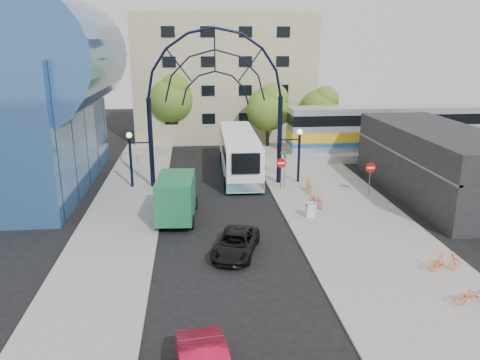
{
  "coord_description": "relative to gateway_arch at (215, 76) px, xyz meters",
  "views": [
    {
      "loc": [
        -1.82,
        -21.63,
        11.0
      ],
      "look_at": [
        1.04,
        6.0,
        2.77
      ],
      "focal_mm": 35.0,
      "sensor_mm": 36.0,
      "label": 1
    }
  ],
  "objects": [
    {
      "name": "ground",
      "position": [
        0.0,
        -14.0,
        -8.56
      ],
      "size": [
        120.0,
        120.0,
        0.0
      ],
      "primitive_type": "plane",
      "color": "black",
      "rests_on": "ground"
    },
    {
      "name": "plaza_west",
      "position": [
        -6.5,
        -8.0,
        -8.5
      ],
      "size": [
        5.0,
        50.0,
        0.12
      ],
      "primitive_type": "cube",
      "color": "gray",
      "rests_on": "ground"
    },
    {
      "name": "tree_north_b",
      "position": [
        -3.88,
        15.93,
        -3.29
      ],
      "size": [
        5.12,
        5.12,
        8.0
      ],
      "color": "#382314",
      "rests_on": "ground"
    },
    {
      "name": "sidewalk_east",
      "position": [
        8.0,
        -10.0,
        -8.5
      ],
      "size": [
        8.0,
        56.0,
        0.12
      ],
      "primitive_type": "cube",
      "color": "gray",
      "rests_on": "ground"
    },
    {
      "name": "black_suv",
      "position": [
        0.34,
        -12.65,
        -7.95
      ],
      "size": [
        3.22,
        4.77,
        1.21
      ],
      "primitive_type": "imported",
      "rotation": [
        0.0,
        0.0,
        -0.3
      ],
      "color": "black",
      "rests_on": "ground"
    },
    {
      "name": "bike_near_b",
      "position": [
        6.8,
        -2.78,
        -7.92
      ],
      "size": [
        0.55,
        1.73,
        1.03
      ],
      "primitive_type": "imported",
      "rotation": [
        0.0,
        0.0,
        -0.04
      ],
      "color": "orange",
      "rests_on": "sidewalk_east"
    },
    {
      "name": "bike_near_a",
      "position": [
        6.51,
        -5.98,
        -7.99
      ],
      "size": [
        1.03,
        1.8,
        0.89
      ],
      "primitive_type": "imported",
      "rotation": [
        0.0,
        0.0,
        0.28
      ],
      "color": "red",
      "rests_on": "sidewalk_east"
    },
    {
      "name": "city_bus",
      "position": [
        2.15,
        3.39,
        -6.72
      ],
      "size": [
        3.28,
        12.9,
        3.52
      ],
      "rotation": [
        0.0,
        0.0,
        -0.02
      ],
      "color": "white",
      "rests_on": "ground"
    },
    {
      "name": "bike_far_a",
      "position": [
        10.04,
        -18.91,
        -7.97
      ],
      "size": [
        1.81,
        0.7,
        0.94
      ],
      "primitive_type": "imported",
      "rotation": [
        0.0,
        0.0,
        1.62
      ],
      "color": "#DC5A2C",
      "rests_on": "sidewalk_east"
    },
    {
      "name": "do_not_enter_sign",
      "position": [
        11.0,
        -4.0,
        -6.58
      ],
      "size": [
        0.76,
        0.07,
        2.48
      ],
      "color": "slate",
      "rests_on": "sidewalk_east"
    },
    {
      "name": "apartment_block",
      "position": [
        2.0,
        20.97,
        -1.55
      ],
      "size": [
        20.0,
        12.1,
        14.0
      ],
      "color": "tan",
      "rests_on": "ground"
    },
    {
      "name": "tree_north_a",
      "position": [
        6.12,
        11.93,
        -3.95
      ],
      "size": [
        4.48,
        4.48,
        7.0
      ],
      "color": "#382314",
      "rests_on": "ground"
    },
    {
      "name": "stop_sign",
      "position": [
        4.8,
        -2.0,
        -6.56
      ],
      "size": [
        0.8,
        0.07,
        2.5
      ],
      "color": "slate",
      "rests_on": "sidewalk_east"
    },
    {
      "name": "bike_far_b",
      "position": [
        10.39,
        -15.88,
        -7.92
      ],
      "size": [
        1.76,
        0.6,
        1.04
      ],
      "primitive_type": "imported",
      "rotation": [
        0.0,
        0.0,
        1.64
      ],
      "color": "#E8582E",
      "rests_on": "sidewalk_east"
    },
    {
      "name": "transit_hall",
      "position": [
        -15.3,
        1.0,
        -1.86
      ],
      "size": [
        16.5,
        18.0,
        14.5
      ],
      "color": "#305C95",
      "rests_on": "ground"
    },
    {
      "name": "tree_north_c",
      "position": [
        12.12,
        13.93,
        -4.28
      ],
      "size": [
        4.16,
        4.16,
        6.5
      ],
      "color": "#382314",
      "rests_on": "ground"
    },
    {
      "name": "train_car",
      "position": [
        20.0,
        8.0,
        -5.66
      ],
      "size": [
        25.1,
        3.05,
        4.2
      ],
      "color": "#B7B7BC",
      "rests_on": "train_platform"
    },
    {
      "name": "street_name_sign",
      "position": [
        5.2,
        -1.4,
        -6.43
      ],
      "size": [
        0.7,
        0.7,
        2.8
      ],
      "color": "slate",
      "rests_on": "sidewalk_east"
    },
    {
      "name": "green_truck",
      "position": [
        -2.9,
        -6.93,
        -7.06
      ],
      "size": [
        2.62,
        6.06,
        2.99
      ],
      "rotation": [
        0.0,
        0.0,
        -0.07
      ],
      "color": "black",
      "rests_on": "ground"
    },
    {
      "name": "sandwich_board",
      "position": [
        5.6,
        -8.02,
        -7.81
      ],
      "size": [
        0.55,
        0.61,
        0.99
      ],
      "color": "white",
      "rests_on": "sidewalk_east"
    },
    {
      "name": "train_platform",
      "position": [
        20.0,
        8.0,
        -8.16
      ],
      "size": [
        32.0,
        5.0,
        0.8
      ],
      "primitive_type": "cube",
      "color": "gray",
      "rests_on": "ground"
    },
    {
      "name": "gateway_arch",
      "position": [
        0.0,
        0.0,
        0.0
      ],
      "size": [
        13.64,
        0.44,
        12.1
      ],
      "color": "black",
      "rests_on": "ground"
    },
    {
      "name": "commercial_block_east",
      "position": [
        16.0,
        -4.0,
        -6.06
      ],
      "size": [
        6.0,
        16.0,
        5.0
      ],
      "primitive_type": "cube",
      "color": "black",
      "rests_on": "ground"
    }
  ]
}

